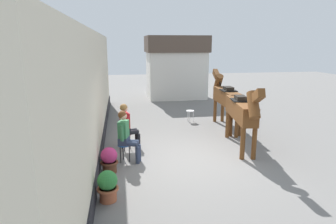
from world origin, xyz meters
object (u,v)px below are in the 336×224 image
(seated_visitor_far, at_px, (127,124))
(spare_stool_white, at_px, (190,112))
(flower_planter_near, at_px, (108,185))
(saddled_horse_near, at_px, (242,111))
(saddled_horse_far, at_px, (226,97))
(seated_visitor_near, at_px, (126,134))
(flower_planter_far, at_px, (109,160))

(seated_visitor_far, xyz_separation_m, spare_stool_white, (2.58, 2.84, -0.38))
(flower_planter_near, relative_size, spare_stool_white, 1.39)
(saddled_horse_near, height_order, flower_planter_near, saddled_horse_near)
(saddled_horse_near, relative_size, saddled_horse_far, 1.00)
(seated_visitor_near, distance_m, flower_planter_far, 0.88)
(seated_visitor_far, bearing_deg, seated_visitor_near, -93.14)
(saddled_horse_far, height_order, flower_planter_near, saddled_horse_far)
(saddled_horse_far, xyz_separation_m, flower_planter_near, (-4.17, -4.80, -0.82))
(seated_visitor_far, height_order, flower_planter_far, seated_visitor_far)
(seated_visitor_near, height_order, seated_visitor_far, same)
(seated_visitor_near, bearing_deg, saddled_horse_near, 8.17)
(seated_visitor_near, bearing_deg, saddled_horse_far, 36.85)
(saddled_horse_near, height_order, saddled_horse_far, same)
(spare_stool_white, bearing_deg, saddled_horse_near, -77.26)
(saddled_horse_near, relative_size, flower_planter_far, 4.66)
(flower_planter_near, distance_m, spare_stool_white, 6.54)
(seated_visitor_near, height_order, flower_planter_near, seated_visitor_near)
(seated_visitor_far, relative_size, flower_planter_far, 2.17)
(seated_visitor_far, bearing_deg, spare_stool_white, 47.78)
(flower_planter_near, bearing_deg, saddled_horse_far, 49.01)
(flower_planter_far, bearing_deg, seated_visitor_near, 55.27)
(seated_visitor_far, xyz_separation_m, saddled_horse_near, (3.33, -0.47, 0.38))
(flower_planter_far, height_order, spare_stool_white, flower_planter_far)
(saddled_horse_near, height_order, spare_stool_white, saddled_horse_near)
(seated_visitor_near, distance_m, saddled_horse_far, 4.69)
(flower_planter_near, bearing_deg, spare_stool_white, 62.16)
(flower_planter_far, distance_m, spare_stool_white, 5.38)
(flower_planter_far, relative_size, spare_stool_white, 1.39)
(seated_visitor_far, relative_size, saddled_horse_far, 0.46)
(seated_visitor_near, relative_size, spare_stool_white, 3.02)
(saddled_horse_near, distance_m, saddled_horse_far, 2.35)
(seated_visitor_far, bearing_deg, saddled_horse_near, -8.02)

